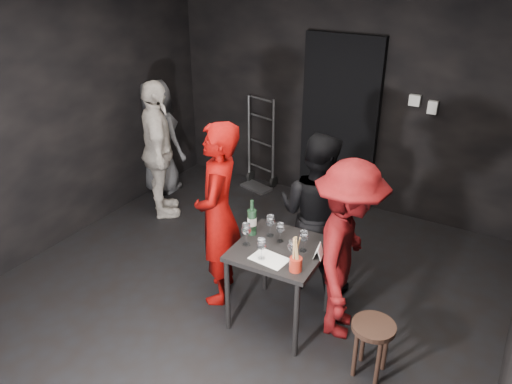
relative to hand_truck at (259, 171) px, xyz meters
The scene contains 24 objects.
floor 2.55m from the hand_truck, 65.67° to the right, with size 4.50×5.00×0.02m, color black.
wall_back 1.55m from the hand_truck, ahead, with size 4.50×0.04×2.70m, color black.
wall_left 2.84m from the hand_truck, 117.45° to the right, with size 0.04×5.00×2.70m, color black.
doorway 1.34m from the hand_truck, ahead, with size 0.95×0.10×2.10m, color black.
wallbox_upper 2.26m from the hand_truck, ahead, with size 0.12×0.06×0.12m, color #B7B7B2.
wallbox_lower 2.41m from the hand_truck, ahead, with size 0.10×0.06×0.14m, color #B7B7B2.
hand_truck is the anchor object (origin of this frame).
tasting_table 2.77m from the hand_truck, 56.45° to the right, with size 0.72×0.72×0.75m.
stool 3.45m from the hand_truck, 45.81° to the right, with size 0.33×0.33×0.47m.
server_red 2.51m from the hand_truck, 68.72° to the right, with size 0.71×0.46×1.94m, color #7B0502.
woman_black 2.31m from the hand_truck, 46.58° to the right, with size 0.77×0.42×1.59m, color black.
man_maroon 2.98m from the hand_truck, 46.16° to the right, with size 1.04×0.49×1.62m, color #56090B.
bystander_cream 1.58m from the hand_truck, 116.26° to the right, with size 1.07×0.51×1.83m, color beige.
bystander_grey 1.41m from the hand_truck, 145.45° to the right, with size 0.72×0.39×1.48m, color #59585C.
tasting_mat 2.95m from the hand_truck, 58.47° to the right, with size 0.29×0.19×0.00m, color white.
wine_glass_a 2.77m from the hand_truck, 62.33° to the right, with size 0.08×0.08×0.22m, color white, non-canonical shape.
wine_glass_b 2.63m from the hand_truck, 57.95° to the right, with size 0.08×0.08×0.21m, color white, non-canonical shape.
wine_glass_c 2.72m from the hand_truck, 56.27° to the right, with size 0.07×0.07×0.19m, color white, non-canonical shape.
wine_glass_d 2.97m from the hand_truck, 59.70° to the right, with size 0.08×0.08×0.20m, color white, non-canonical shape.
wine_glass_e 3.00m from the hand_truck, 55.02° to the right, with size 0.08×0.08×0.20m, color white, non-canonical shape.
wine_glass_f 2.87m from the hand_truck, 52.73° to the right, with size 0.08×0.08×0.20m, color white, non-canonical shape.
wine_bottle 2.60m from the hand_truck, 61.47° to the right, with size 0.08×0.08×0.32m.
breadstick_cup 3.14m from the hand_truck, 54.86° to the right, with size 0.10×0.10×0.31m.
reserved_card 2.95m from the hand_truck, 50.91° to the right, with size 0.08×0.13×0.10m, color white, non-canonical shape.
Camera 1 is at (2.05, -3.06, 2.98)m, focal length 35.00 mm.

